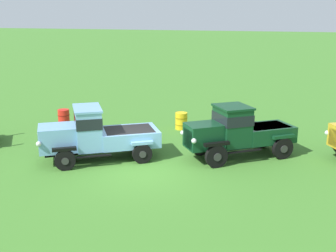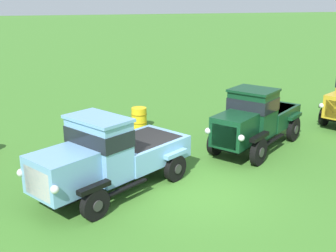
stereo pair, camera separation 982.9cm
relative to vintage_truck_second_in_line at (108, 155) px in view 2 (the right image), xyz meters
name	(u,v)px [view 2 (the right image)]	position (x,y,z in m)	size (l,w,h in m)	color
ground_plane	(196,192)	(2.24, -0.76, -1.05)	(240.00, 240.00, 0.00)	#3D7528
vintage_truck_second_in_line	(108,155)	(0.00, 0.00, 0.00)	(4.88, 3.88, 2.17)	black
vintage_truck_midrow_center	(255,118)	(5.37, 1.84, 0.05)	(4.52, 3.81, 2.18)	black
oil_drum_beside_row	(139,118)	(2.09, 5.37, -0.62)	(0.64, 0.64, 0.85)	gold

